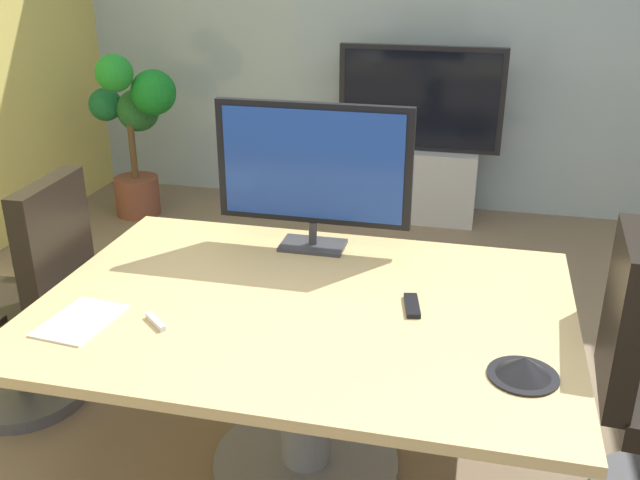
# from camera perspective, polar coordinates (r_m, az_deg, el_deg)

# --- Properties ---
(ground_plane) EXTENTS (7.32, 7.32, 0.00)m
(ground_plane) POSITION_cam_1_polar(r_m,az_deg,el_deg) (3.15, 1.25, -16.26)
(ground_plane) COLOR #7A664C
(wall_back_glass_partition) EXTENTS (5.54, 0.10, 2.97)m
(wall_back_glass_partition) POSITION_cam_1_polar(r_m,az_deg,el_deg) (5.60, 8.60, 17.48)
(wall_back_glass_partition) COLOR #9EB2B7
(wall_back_glass_partition) RESTS_ON ground
(conference_table) EXTENTS (1.96, 1.38, 0.75)m
(conference_table) POSITION_cam_1_polar(r_m,az_deg,el_deg) (2.73, -1.23, -8.18)
(conference_table) COLOR tan
(conference_table) RESTS_ON ground
(office_chair_left) EXTENTS (0.60, 0.58, 1.09)m
(office_chair_left) POSITION_cam_1_polar(r_m,az_deg,el_deg) (3.41, -22.28, -5.64)
(office_chair_left) COLOR #4C4C51
(office_chair_left) RESTS_ON ground
(tv_monitor) EXTENTS (0.84, 0.18, 0.64)m
(tv_monitor) POSITION_cam_1_polar(r_m,az_deg,el_deg) (3.00, -0.56, 5.80)
(tv_monitor) COLOR #333338
(tv_monitor) RESTS_ON conference_table
(wall_display_unit) EXTENTS (1.20, 0.36, 1.31)m
(wall_display_unit) POSITION_cam_1_polar(r_m,az_deg,el_deg) (5.44, 7.82, 6.16)
(wall_display_unit) COLOR #B7BABC
(wall_display_unit) RESTS_ON ground
(potted_plant) EXTENTS (0.75, 0.56, 1.26)m
(potted_plant) POSITION_cam_1_polar(r_m,az_deg,el_deg) (5.57, -14.67, 9.11)
(potted_plant) COLOR brown
(potted_plant) RESTS_ON ground
(conference_phone) EXTENTS (0.22, 0.22, 0.07)m
(conference_phone) POSITION_cam_1_polar(r_m,az_deg,el_deg) (2.30, 16.08, -9.88)
(conference_phone) COLOR black
(conference_phone) RESTS_ON conference_table
(remote_control) EXTENTS (0.08, 0.18, 0.02)m
(remote_control) POSITION_cam_1_polar(r_m,az_deg,el_deg) (2.63, 7.42, -5.24)
(remote_control) COLOR black
(remote_control) RESTS_ON conference_table
(whiteboard_marker) EXTENTS (0.11, 0.10, 0.02)m
(whiteboard_marker) POSITION_cam_1_polar(r_m,az_deg,el_deg) (2.56, -13.09, -6.42)
(whiteboard_marker) COLOR silver
(whiteboard_marker) RESTS_ON conference_table
(paper_notepad) EXTENTS (0.24, 0.32, 0.01)m
(paper_notepad) POSITION_cam_1_polar(r_m,az_deg,el_deg) (2.66, -18.72, -6.16)
(paper_notepad) COLOR white
(paper_notepad) RESTS_ON conference_table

